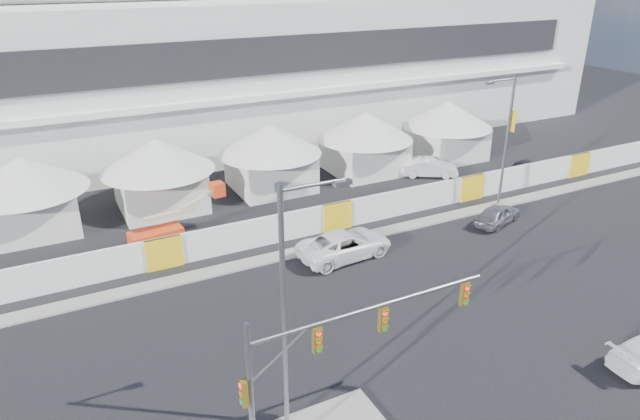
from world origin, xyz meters
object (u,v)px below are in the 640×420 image
lot_car_a (429,167)px  lot_car_b (526,167)px  boom_lift (165,230)px  streetlight_curb (505,134)px  sedan_silver (498,214)px  traffic_mast (311,373)px  pickup_curb (345,245)px  streetlight_median (290,295)px

lot_car_a → lot_car_b: bearing=-82.6°
lot_car_b → boom_lift: (-31.43, 1.06, 0.23)m
streetlight_curb → boom_lift: 25.07m
sedan_silver → boom_lift: bearing=52.1°
lot_car_a → traffic_mast: (-22.81, -22.92, 3.07)m
sedan_silver → traffic_mast: traffic_mast is taller
lot_car_b → pickup_curb: bearing=95.7°
pickup_curb → lot_car_b: 22.65m
sedan_silver → traffic_mast: 24.81m
lot_car_a → boom_lift: 23.65m
pickup_curb → boom_lift: size_ratio=0.91×
traffic_mast → sedan_silver: bearing=31.0°
traffic_mast → streetlight_median: (0.05, 1.83, 2.18)m
sedan_silver → streetlight_curb: 6.02m
lot_car_a → traffic_mast: 32.48m
lot_car_a → lot_car_b: 8.66m
pickup_curb → streetlight_curb: 15.30m
pickup_curb → streetlight_curb: size_ratio=0.62×
pickup_curb → boom_lift: 12.02m
lot_car_b → traffic_mast: traffic_mast is taller
lot_car_a → traffic_mast: bearing=166.5°
streetlight_median → streetlight_curb: bearing=29.8°
pickup_curb → lot_car_a: (13.89, 9.64, -0.06)m
sedan_silver → lot_car_b: sedan_silver is taller
pickup_curb → lot_car_b: pickup_curb is taller
sedan_silver → lot_car_a: size_ratio=0.87×
lot_car_a → streetlight_curb: bearing=-145.1°
lot_car_a → boom_lift: boom_lift is taller
streetlight_median → streetlight_curb: (23.24, 13.30, -0.29)m
lot_car_a → streetlight_curb: (0.49, -7.79, 4.96)m
traffic_mast → lot_car_b: bearing=32.3°
pickup_curb → streetlight_curb: (14.38, 1.86, 4.90)m
pickup_curb → streetlight_median: bearing=137.9°
pickup_curb → traffic_mast: size_ratio=0.62×
sedan_silver → streetlight_median: 24.26m
pickup_curb → boom_lift: bearing=49.0°
boom_lift → lot_car_b: bearing=-8.4°
streetlight_median → boom_lift: size_ratio=1.51×
lot_car_b → streetlight_median: streetlight_median is taller
traffic_mast → boom_lift: 20.69m
streetlight_median → boom_lift: (-0.77, 18.63, -5.13)m
lot_car_b → streetlight_curb: 9.95m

